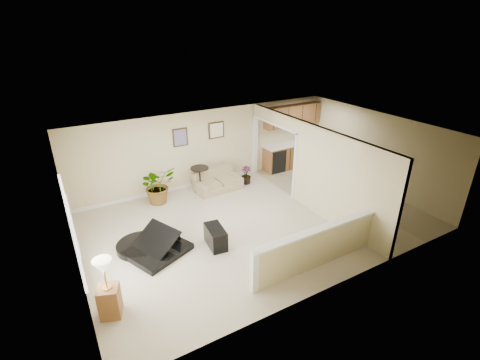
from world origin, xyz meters
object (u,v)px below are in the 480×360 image
palm_plant (158,185)px  lamp_stand (108,292)px  loveseat (217,180)px  accent_table (200,176)px  piano_bench (216,237)px  small_plant (246,176)px  piano (153,232)px

palm_plant → lamp_stand: lamp_stand is taller
loveseat → accent_table: loveseat is taller
loveseat → piano_bench: bearing=-121.1°
loveseat → accent_table: (-0.56, 0.10, 0.21)m
small_plant → piano_bench: bearing=-132.2°
piano → small_plant: piano is taller
piano → accent_table: bearing=23.6°
piano → piano_bench: piano is taller
lamp_stand → piano_bench: bearing=20.9°
loveseat → accent_table: bearing=165.4°
piano_bench → piano: bearing=158.4°
piano → small_plant: bearing=6.7°
piano_bench → palm_plant: size_ratio=0.63×
lamp_stand → accent_table: bearing=48.0°
palm_plant → small_plant: size_ratio=1.96×
piano_bench → loveseat: bearing=62.9°
piano_bench → small_plant: (2.51, 2.76, 0.01)m
piano_bench → loveseat: 3.20m
palm_plant → small_plant: (3.00, -0.14, -0.31)m
accent_table → lamp_stand: 5.35m
piano_bench → accent_table: (0.90, 2.95, 0.28)m
accent_table → palm_plant: (-1.39, -0.05, 0.03)m
small_plant → lamp_stand: size_ratio=0.48×
small_plant → lamp_stand: (-5.18, -3.78, 0.28)m
piano_bench → small_plant: 3.73m
piano → accent_table: (2.27, 2.41, 0.01)m
loveseat → small_plant: (1.05, -0.09, -0.07)m
piano → loveseat: bearing=16.1°
palm_plant → small_plant: bearing=-2.8°
piano_bench → loveseat: (1.46, 2.85, 0.07)m
piano → loveseat: size_ratio=1.21×
small_plant → piano: bearing=-150.1°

